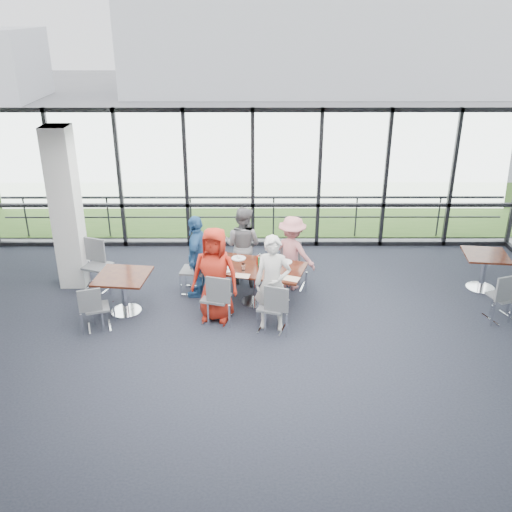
{
  "coord_description": "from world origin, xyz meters",
  "views": [
    {
      "loc": [
        0.04,
        -7.44,
        5.2
      ],
      "look_at": [
        0.07,
        1.87,
        1.1
      ],
      "focal_mm": 40.0,
      "sensor_mm": 36.0,
      "label": 1
    }
  ],
  "objects_px": {
    "chair_main_nl": "(216,298)",
    "chair_spare_la": "(97,307)",
    "diner_far_left": "(243,245)",
    "chair_main_nr": "(272,307)",
    "chair_spare_r": "(503,296)",
    "side_table_left": "(123,281)",
    "diner_far_right": "(292,253)",
    "structural_column": "(66,209)",
    "main_table": "(256,273)",
    "chair_spare_lb": "(98,266)",
    "chair_main_fr": "(294,266)",
    "chair_main_end": "(193,270)",
    "side_table_right": "(485,260)",
    "diner_end": "(197,256)",
    "diner_near_right": "(273,284)",
    "chair_main_fl": "(246,260)",
    "diner_near_left": "(215,274)"
  },
  "relations": [
    {
      "from": "chair_main_nl",
      "to": "chair_spare_la",
      "type": "bearing_deg",
      "value": -157.23
    },
    {
      "from": "diner_far_left",
      "to": "chair_main_nr",
      "type": "bearing_deg",
      "value": 130.7
    },
    {
      "from": "chair_main_nl",
      "to": "chair_spare_r",
      "type": "bearing_deg",
      "value": 16.44
    },
    {
      "from": "side_table_left",
      "to": "diner_far_right",
      "type": "distance_m",
      "value": 3.27
    },
    {
      "from": "structural_column",
      "to": "main_table",
      "type": "bearing_deg",
      "value": -12.79
    },
    {
      "from": "chair_main_nr",
      "to": "chair_spare_lb",
      "type": "distance_m",
      "value": 3.76
    },
    {
      "from": "chair_main_fr",
      "to": "chair_spare_r",
      "type": "bearing_deg",
      "value": 176.05
    },
    {
      "from": "structural_column",
      "to": "diner_far_left",
      "type": "xyz_separation_m",
      "value": [
        3.4,
        0.06,
        -0.79
      ]
    },
    {
      "from": "diner_far_right",
      "to": "chair_main_nr",
      "type": "bearing_deg",
      "value": 105.33
    },
    {
      "from": "chair_spare_la",
      "to": "chair_spare_r",
      "type": "xyz_separation_m",
      "value": [
        7.16,
        0.3,
        0.05
      ]
    },
    {
      "from": "chair_main_nl",
      "to": "chair_main_fr",
      "type": "bearing_deg",
      "value": 58.76
    },
    {
      "from": "chair_main_nr",
      "to": "chair_main_end",
      "type": "distance_m",
      "value": 2.08
    },
    {
      "from": "structural_column",
      "to": "diner_far_left",
      "type": "bearing_deg",
      "value": 1.01
    },
    {
      "from": "chair_main_end",
      "to": "chair_main_fr",
      "type": "bearing_deg",
      "value": 104.76
    },
    {
      "from": "chair_main_nl",
      "to": "chair_main_fr",
      "type": "distance_m",
      "value": 1.99
    },
    {
      "from": "side_table_left",
      "to": "side_table_right",
      "type": "height_order",
      "value": "same"
    },
    {
      "from": "diner_end",
      "to": "chair_main_fr",
      "type": "distance_m",
      "value": 1.93
    },
    {
      "from": "side_table_left",
      "to": "diner_near_right",
      "type": "distance_m",
      "value": 2.75
    },
    {
      "from": "chair_main_fr",
      "to": "diner_far_right",
      "type": "bearing_deg",
      "value": 49.79
    },
    {
      "from": "diner_far_left",
      "to": "chair_main_nr",
      "type": "height_order",
      "value": "diner_far_left"
    },
    {
      "from": "chair_main_end",
      "to": "chair_spare_r",
      "type": "xyz_separation_m",
      "value": [
        5.63,
        -1.08,
        -0.01
      ]
    },
    {
      "from": "structural_column",
      "to": "side_table_right",
      "type": "xyz_separation_m",
      "value": [
        8.16,
        -0.26,
        -0.97
      ]
    },
    {
      "from": "structural_column",
      "to": "diner_far_right",
      "type": "distance_m",
      "value": 4.46
    },
    {
      "from": "structural_column",
      "to": "chair_spare_r",
      "type": "relative_size",
      "value": 3.48
    },
    {
      "from": "diner_near_right",
      "to": "chair_spare_lb",
      "type": "relative_size",
      "value": 1.77
    },
    {
      "from": "chair_main_nr",
      "to": "chair_spare_r",
      "type": "distance_m",
      "value": 4.14
    },
    {
      "from": "diner_near_right",
      "to": "chair_main_nr",
      "type": "height_order",
      "value": "diner_near_right"
    },
    {
      "from": "chair_spare_lb",
      "to": "chair_spare_r",
      "type": "relative_size",
      "value": 1.05
    },
    {
      "from": "main_table",
      "to": "chair_spare_la",
      "type": "height_order",
      "value": "chair_spare_la"
    },
    {
      "from": "chair_spare_lb",
      "to": "chair_main_fl",
      "type": "bearing_deg",
      "value": -150.8
    },
    {
      "from": "diner_near_right",
      "to": "chair_spare_la",
      "type": "relative_size",
      "value": 2.08
    },
    {
      "from": "structural_column",
      "to": "chair_main_nr",
      "type": "xyz_separation_m",
      "value": [
        3.94,
        -1.83,
        -1.15
      ]
    },
    {
      "from": "structural_column",
      "to": "diner_end",
      "type": "distance_m",
      "value": 2.71
    },
    {
      "from": "chair_main_fr",
      "to": "chair_spare_lb",
      "type": "relative_size",
      "value": 0.93
    },
    {
      "from": "main_table",
      "to": "chair_main_fr",
      "type": "relative_size",
      "value": 2.21
    },
    {
      "from": "main_table",
      "to": "chair_main_nr",
      "type": "bearing_deg",
      "value": -57.33
    },
    {
      "from": "chair_spare_la",
      "to": "chair_main_end",
      "type": "bearing_deg",
      "value": 24.17
    },
    {
      "from": "chair_spare_lb",
      "to": "side_table_left",
      "type": "bearing_deg",
      "value": 147.54
    },
    {
      "from": "side_table_right",
      "to": "chair_main_fl",
      "type": "distance_m",
      "value": 4.72
    },
    {
      "from": "structural_column",
      "to": "chair_main_end",
      "type": "relative_size",
      "value": 3.43
    },
    {
      "from": "diner_end",
      "to": "chair_main_nl",
      "type": "distance_m",
      "value": 1.18
    },
    {
      "from": "diner_far_left",
      "to": "chair_spare_r",
      "type": "relative_size",
      "value": 1.75
    },
    {
      "from": "chair_main_fl",
      "to": "chair_spare_la",
      "type": "relative_size",
      "value": 1.04
    },
    {
      "from": "main_table",
      "to": "side_table_left",
      "type": "height_order",
      "value": "same"
    },
    {
      "from": "diner_end",
      "to": "chair_main_end",
      "type": "height_order",
      "value": "diner_end"
    },
    {
      "from": "main_table",
      "to": "chair_spare_lb",
      "type": "xyz_separation_m",
      "value": [
        -3.12,
        0.61,
        -0.13
      ]
    },
    {
      "from": "diner_near_left",
      "to": "diner_end",
      "type": "xyz_separation_m",
      "value": [
        -0.4,
        0.92,
        -0.05
      ]
    },
    {
      "from": "chair_main_nl",
      "to": "chair_main_fl",
      "type": "xyz_separation_m",
      "value": [
        0.52,
        1.73,
        -0.04
      ]
    },
    {
      "from": "chair_spare_la",
      "to": "chair_spare_lb",
      "type": "xyz_separation_m",
      "value": [
        -0.37,
        1.55,
        0.07
      ]
    },
    {
      "from": "side_table_left",
      "to": "chair_main_fr",
      "type": "distance_m",
      "value": 3.32
    }
  ]
}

